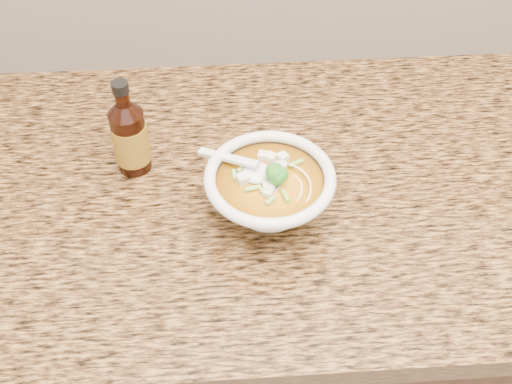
{
  "coord_description": "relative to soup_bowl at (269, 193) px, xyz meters",
  "views": [
    {
      "loc": [
        -0.22,
        0.97,
        1.65
      ],
      "look_at": [
        -0.18,
        1.6,
        0.95
      ],
      "focal_mm": 45.0,
      "sensor_mm": 36.0,
      "label": 1
    }
  ],
  "objects": [
    {
      "name": "cabinet",
      "position": [
        0.16,
        0.07,
        -0.51
      ],
      "size": [
        4.0,
        0.65,
        0.86
      ],
      "primitive_type": "cube",
      "color": "#311E0E",
      "rests_on": "ground"
    },
    {
      "name": "counter_slab",
      "position": [
        0.16,
        0.07,
        -0.06
      ],
      "size": [
        4.0,
        0.68,
        0.04
      ],
      "primitive_type": "cube",
      "color": "olive",
      "rests_on": "cabinet"
    },
    {
      "name": "hot_sauce_bottle",
      "position": [
        -0.21,
        0.11,
        0.02
      ],
      "size": [
        0.07,
        0.07,
        0.17
      ],
      "rotation": [
        0.0,
        0.0,
        -0.4
      ],
      "color": "black",
      "rests_on": "counter_slab"
    },
    {
      "name": "soup_bowl",
      "position": [
        0.0,
        0.0,
        0.0
      ],
      "size": [
        0.2,
        0.19,
        0.11
      ],
      "rotation": [
        0.0,
        0.0,
        0.08
      ],
      "color": "white",
      "rests_on": "counter_slab"
    }
  ]
}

